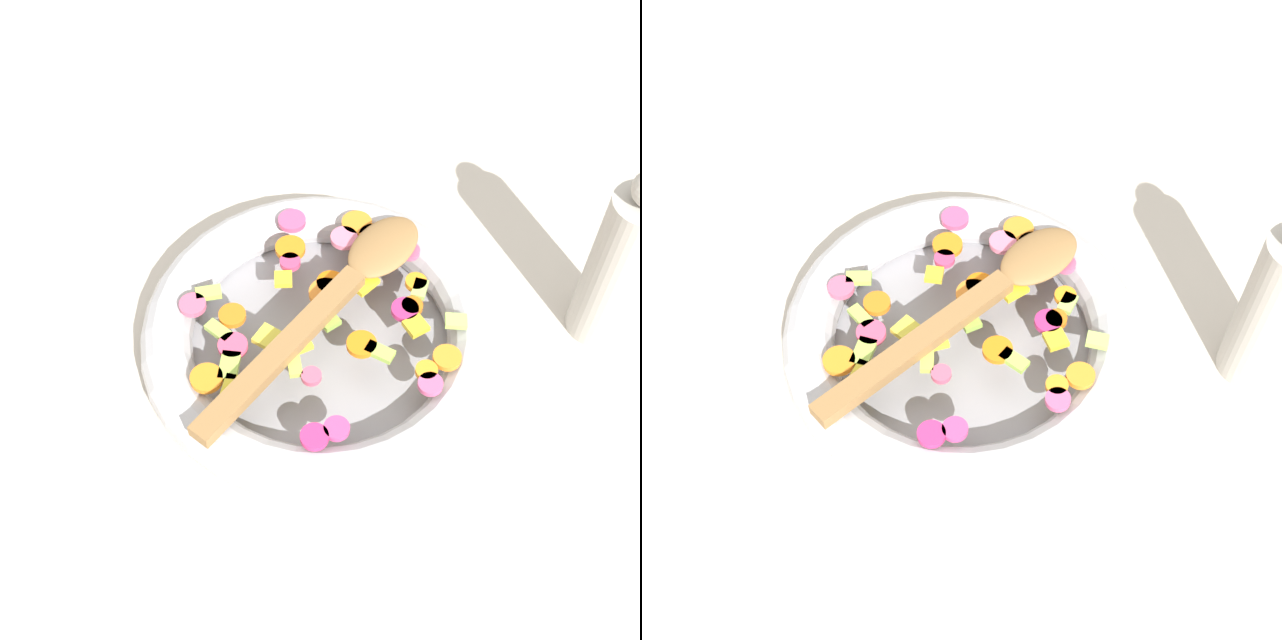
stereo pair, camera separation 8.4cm
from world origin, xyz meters
TOP-DOWN VIEW (x-y plane):
  - ground_plane at (0.00, 0.00)m, footprint 4.00×4.00m
  - skillet at (0.00, 0.00)m, footprint 0.35×0.35m
  - chopped_vegetables at (-0.01, 0.01)m, footprint 0.28×0.27m
  - wooden_spoon at (-0.02, 0.02)m, footprint 0.26×0.23m
  - pepper_mill at (-0.02, 0.28)m, footprint 0.06×0.06m

SIDE VIEW (x-z plane):
  - ground_plane at x=0.00m, z-range 0.00..0.00m
  - skillet at x=0.00m, z-range 0.00..0.05m
  - chopped_vegetables at x=-0.01m, z-range 0.05..0.06m
  - wooden_spoon at x=-0.02m, z-range 0.06..0.07m
  - pepper_mill at x=-0.02m, z-range -0.01..0.20m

